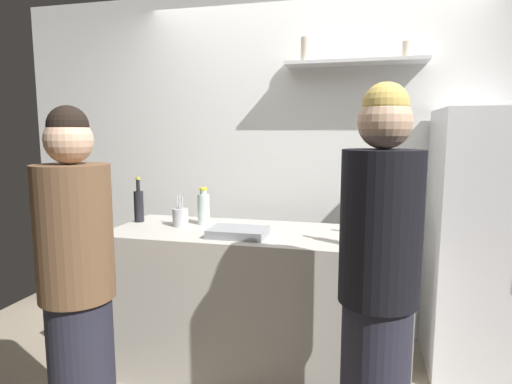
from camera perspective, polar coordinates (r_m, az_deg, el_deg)
The scene contains 11 objects.
back_wall_assembly at distance 3.33m, azimuth 7.20°, elevation 3.77°, with size 4.80×0.32×2.60m.
refrigerator at distance 3.07m, azimuth 27.61°, elevation -6.13°, with size 0.57×0.67×1.69m.
counter at distance 2.84m, azimuth 0.00°, elevation -14.41°, with size 1.84×0.71×0.93m, color #B7B2A8.
baking_pan at distance 2.57m, azimuth -2.38°, elevation -5.37°, with size 0.34×0.24×0.05m, color gray.
utensil_holder at distance 2.89m, azimuth -10.02°, elevation -3.30°, with size 0.10×0.10×0.21m.
wine_bottle_dark_glass at distance 3.08m, azimuth -15.33°, elevation -1.67°, with size 0.07×0.07×0.31m.
wine_bottle_pale_glass at distance 2.42m, azimuth 12.13°, elevation -4.45°, with size 0.08×0.08×0.28m.
wine_bottle_green_glass at distance 2.63m, azimuth 15.64°, elevation -3.57°, with size 0.08×0.08×0.28m.
water_bottle_plastic at distance 2.91m, azimuth -6.99°, elevation -2.13°, with size 0.08×0.08×0.25m.
person_brown_jacket at distance 2.20m, azimuth -22.66°, elevation -11.86°, with size 0.34×0.34×1.66m.
person_blonde at distance 1.96m, azimuth 15.95°, elevation -12.46°, with size 0.34×0.34×1.74m.
Camera 1 is at (0.40, -2.05, 1.54)m, focal length 30.06 mm.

